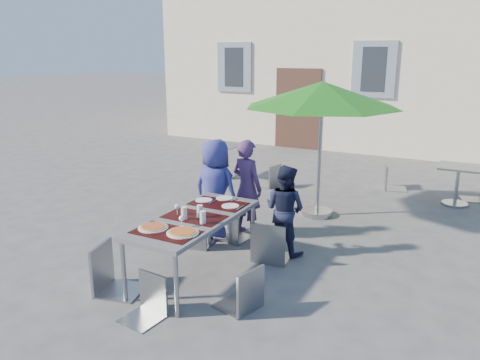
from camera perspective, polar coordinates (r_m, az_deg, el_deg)
The scene contains 21 objects.
ground at distance 6.06m, azimuth -1.17°, elevation -10.22°, with size 90.00×90.00×0.00m, color #4D4D50.
dining_table at distance 5.53m, azimuth -5.58°, elevation -5.02°, with size 0.80×1.85×0.76m.
pizza_near_left at distance 5.20m, azimuth -10.54°, elevation -5.66°, with size 0.33×0.33×0.03m.
pizza_near_right at distance 5.01m, azimuth -7.00°, elevation -6.33°, with size 0.35×0.35×0.03m.
glassware at distance 5.37m, azimuth -5.84°, elevation -4.12°, with size 0.50×0.42×0.15m.
place_settings at distance 6.01m, azimuth -2.50°, elevation -2.61°, with size 0.68×0.47×0.01m.
child_0 at distance 6.67m, azimuth -3.01°, elevation -1.15°, with size 0.71×0.46×1.45m, color navy.
child_1 at distance 6.81m, azimuth 0.85°, elevation -0.91°, with size 0.52×0.34×1.42m, color #55346B.
child_2 at distance 6.22m, azimuth 5.48°, elevation -3.60°, with size 0.59×0.34×1.20m, color #191D38.
chair_0 at distance 6.39m, azimuth -5.76°, elevation -2.87°, with size 0.55×0.56×1.06m.
chair_1 at distance 6.58m, azimuth -1.23°, elevation -2.76°, with size 0.47×0.48×0.97m.
chair_2 at distance 5.91m, azimuth 3.77°, elevation -4.58°, with size 0.50×0.50×1.02m.
chair_3 at distance 5.38m, azimuth -15.74°, elevation -7.02°, with size 0.57×0.56×1.05m.
chair_4 at distance 4.85m, azimuth 0.47°, elevation -10.10°, with size 0.49×0.49×0.90m.
chair_5 at distance 4.85m, azimuth -11.43°, elevation -10.99°, with size 0.41×0.41×0.84m.
patio_umbrella at distance 7.47m, azimuth 10.00°, elevation 10.11°, with size 2.47×2.47×2.18m.
cafe_table_0 at distance 10.00m, azimuth -1.92°, elevation 3.05°, with size 0.68×0.68×0.73m.
bg_chair_l_0 at distance 9.95m, azimuth -3.06°, elevation 3.45°, with size 0.55×0.55×0.98m.
bg_chair_r_0 at distance 9.32m, azimuth 3.87°, elevation 2.16°, with size 0.46×0.46×0.86m.
cafe_table_1 at distance 9.02m, azimuth 25.01°, elevation 0.10°, with size 0.66×0.66×0.71m.
bg_chair_l_1 at distance 9.61m, azimuth 18.08°, elevation 2.12°, with size 0.51×0.51×0.93m.
Camera 1 is at (2.66, -4.78, 2.60)m, focal length 35.00 mm.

